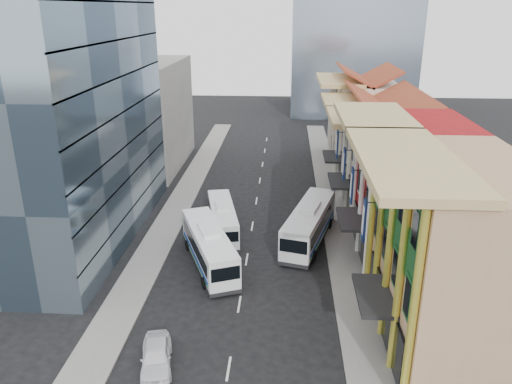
# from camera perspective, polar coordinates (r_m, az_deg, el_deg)

# --- Properties ---
(ground) EXTENTS (200.00, 200.00, 0.00)m
(ground) POSITION_cam_1_polar(r_m,az_deg,el_deg) (31.34, -3.37, -20.68)
(ground) COLOR black
(ground) RESTS_ON ground
(sidewalk_right) EXTENTS (3.00, 90.00, 0.15)m
(sidewalk_right) POSITION_cam_1_polar(r_m,az_deg,el_deg) (50.13, 9.33, -4.04)
(sidewalk_right) COLOR slate
(sidewalk_right) RESTS_ON ground
(sidewalk_left) EXTENTS (3.00, 90.00, 0.15)m
(sidewalk_left) POSITION_cam_1_polar(r_m,az_deg,el_deg) (51.19, -9.99, -3.55)
(sidewalk_left) COLOR slate
(sidewalk_left) RESTS_ON ground
(shophouse_tan) EXTENTS (8.00, 14.00, 12.00)m
(shophouse_tan) POSITION_cam_1_polar(r_m,az_deg,el_deg) (33.74, 22.01, -6.81)
(shophouse_tan) COLOR tan
(shophouse_tan) RESTS_ON ground
(shophouse_red) EXTENTS (8.00, 10.00, 12.00)m
(shophouse_red) POSITION_cam_1_polar(r_m,az_deg,el_deg) (44.32, 17.45, 0.22)
(shophouse_red) COLOR maroon
(shophouse_red) RESTS_ON ground
(shophouse_cream_near) EXTENTS (8.00, 9.00, 10.00)m
(shophouse_cream_near) POSITION_cam_1_polar(r_m,az_deg,el_deg) (53.42, 15.07, 2.72)
(shophouse_cream_near) COLOR beige
(shophouse_cream_near) RESTS_ON ground
(shophouse_cream_mid) EXTENTS (8.00, 9.00, 10.00)m
(shophouse_cream_mid) POSITION_cam_1_polar(r_m,az_deg,el_deg) (61.91, 13.53, 5.24)
(shophouse_cream_mid) COLOR beige
(shophouse_cream_mid) RESTS_ON ground
(shophouse_cream_far) EXTENTS (8.00, 12.00, 11.00)m
(shophouse_cream_far) POSITION_cam_1_polar(r_m,az_deg,el_deg) (71.87, 12.22, 7.82)
(shophouse_cream_far) COLOR beige
(shophouse_cream_far) RESTS_ON ground
(office_tower) EXTENTS (12.00, 26.00, 30.00)m
(office_tower) POSITION_cam_1_polar(r_m,az_deg,el_deg) (47.31, -22.27, 12.15)
(office_tower) COLOR #3F5364
(office_tower) RESTS_ON ground
(office_block_far) EXTENTS (10.00, 18.00, 14.00)m
(office_block_far) POSITION_cam_1_polar(r_m,az_deg,el_deg) (69.52, -12.71, 8.63)
(office_block_far) COLOR gray
(office_block_far) RESTS_ON ground
(bus_left_near) EXTENTS (6.41, 11.09, 3.50)m
(bus_left_near) POSITION_cam_1_polar(r_m,az_deg,el_deg) (42.16, -5.40, -6.23)
(bus_left_near) COLOR white
(bus_left_near) RESTS_ON ground
(bus_left_far) EXTENTS (4.23, 9.84, 3.07)m
(bus_left_far) POSITION_cam_1_polar(r_m,az_deg,el_deg) (47.98, -3.84, -3.04)
(bus_left_far) COLOR white
(bus_left_far) RESTS_ON ground
(bus_right) EXTENTS (5.67, 11.81, 3.69)m
(bus_right) POSITION_cam_1_polar(r_m,az_deg,el_deg) (46.33, 6.11, -3.58)
(bus_right) COLOR silver
(bus_right) RESTS_ON ground
(sedan_left) EXTENTS (2.73, 4.79, 1.53)m
(sedan_left) POSITION_cam_1_polar(r_m,az_deg,el_deg) (32.29, -11.33, -17.91)
(sedan_left) COLOR white
(sedan_left) RESTS_ON ground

